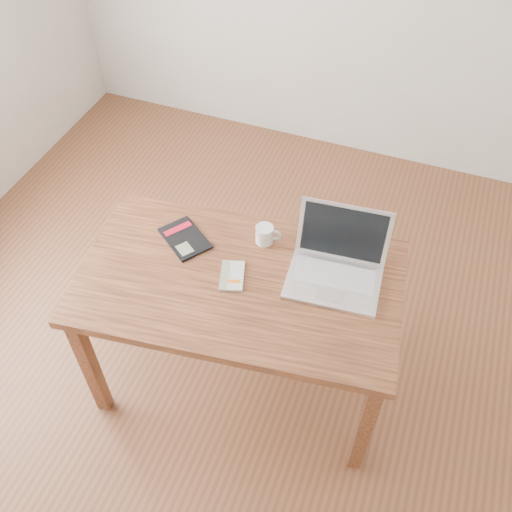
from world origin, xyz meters
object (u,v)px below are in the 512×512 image
(black_guidebook, at_px, (185,238))
(coffee_mug, at_px, (265,234))
(white_guidebook, at_px, (232,276))
(desk, at_px, (240,293))
(laptop, at_px, (337,265))

(black_guidebook, height_order, coffee_mug, coffee_mug)
(white_guidebook, height_order, coffee_mug, coffee_mug)
(desk, height_order, coffee_mug, coffee_mug)
(white_guidebook, distance_m, coffee_mug, 0.25)
(desk, bearing_deg, white_guidebook, 169.97)
(desk, xyz_separation_m, laptop, (0.36, 0.17, 0.14))
(desk, bearing_deg, laptop, 18.20)
(desk, height_order, laptop, laptop)
(coffee_mug, bearing_deg, laptop, -27.80)
(black_guidebook, bearing_deg, coffee_mug, -35.76)
(white_guidebook, xyz_separation_m, laptop, (0.39, 0.17, 0.05))
(white_guidebook, bearing_deg, coffee_mug, 59.01)
(desk, relative_size, black_guidebook, 5.17)
(desk, distance_m, coffee_mug, 0.27)
(white_guidebook, xyz_separation_m, black_guidebook, (-0.27, 0.12, -0.00))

